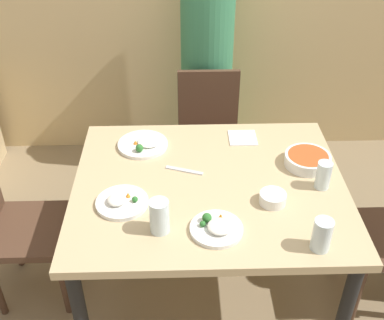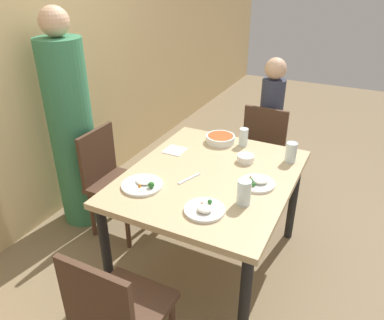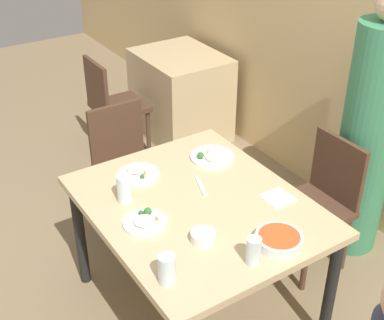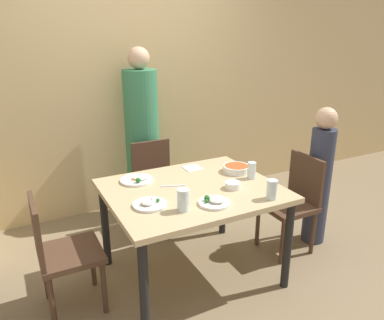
{
  "view_description": "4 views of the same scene",
  "coord_description": "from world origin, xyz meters",
  "px_view_note": "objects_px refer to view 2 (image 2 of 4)",
  "views": [
    {
      "loc": [
        -0.13,
        -1.69,
        2.08
      ],
      "look_at": [
        -0.08,
        -0.01,
        0.88
      ],
      "focal_mm": 45.0,
      "sensor_mm": 36.0,
      "label": 1
    },
    {
      "loc": [
        -1.89,
        -0.81,
        1.93
      ],
      "look_at": [
        -0.15,
        0.06,
        0.9
      ],
      "focal_mm": 35.0,
      "sensor_mm": 36.0,
      "label": 2
    },
    {
      "loc": [
        1.82,
        -1.2,
        2.32
      ],
      "look_at": [
        -0.03,
        -0.01,
        0.98
      ],
      "focal_mm": 50.0,
      "sensor_mm": 36.0,
      "label": 3
    },
    {
      "loc": [
        -1.14,
        -2.22,
        1.82
      ],
      "look_at": [
        -0.04,
        -0.07,
        0.98
      ],
      "focal_mm": 35.0,
      "sensor_mm": 36.0,
      "label": 4
    }
  ],
  "objects_px": {
    "person_child": "(269,128)",
    "bowl_curry": "(220,139)",
    "plate_rice_adult": "(205,210)",
    "chair_adult_spot": "(112,178)",
    "person_adult": "(72,132)",
    "chair_child_spot": "(259,154)",
    "glass_water_tall": "(244,137)"
  },
  "relations": [
    {
      "from": "bowl_curry",
      "to": "person_adult",
      "type": "bearing_deg",
      "value": 111.65
    },
    {
      "from": "chair_child_spot",
      "to": "bowl_curry",
      "type": "relative_size",
      "value": 3.89
    },
    {
      "from": "chair_child_spot",
      "to": "plate_rice_adult",
      "type": "xyz_separation_m",
      "value": [
        -1.33,
        -0.09,
        0.29
      ]
    },
    {
      "from": "plate_rice_adult",
      "to": "glass_water_tall",
      "type": "xyz_separation_m",
      "value": [
        0.88,
        0.09,
        0.05
      ]
    },
    {
      "from": "person_adult",
      "to": "chair_child_spot",
      "type": "bearing_deg",
      "value": -53.83
    },
    {
      "from": "bowl_curry",
      "to": "plate_rice_adult",
      "type": "distance_m",
      "value": 0.89
    },
    {
      "from": "chair_adult_spot",
      "to": "bowl_curry",
      "type": "xyz_separation_m",
      "value": [
        0.42,
        -0.71,
        0.31
      ]
    },
    {
      "from": "bowl_curry",
      "to": "plate_rice_adult",
      "type": "xyz_separation_m",
      "value": [
        -0.85,
        -0.26,
        -0.02
      ]
    },
    {
      "from": "person_adult",
      "to": "plate_rice_adult",
      "type": "bearing_deg",
      "value": -108.23
    },
    {
      "from": "bowl_curry",
      "to": "glass_water_tall",
      "type": "xyz_separation_m",
      "value": [
        0.03,
        -0.17,
        0.04
      ]
    },
    {
      "from": "person_child",
      "to": "bowl_curry",
      "type": "relative_size",
      "value": 5.71
    },
    {
      "from": "chair_child_spot",
      "to": "glass_water_tall",
      "type": "relative_size",
      "value": 6.44
    },
    {
      "from": "chair_adult_spot",
      "to": "glass_water_tall",
      "type": "relative_size",
      "value": 6.44
    },
    {
      "from": "person_child",
      "to": "bowl_curry",
      "type": "height_order",
      "value": "person_child"
    },
    {
      "from": "glass_water_tall",
      "to": "person_adult",
      "type": "bearing_deg",
      "value": 110.02
    },
    {
      "from": "chair_adult_spot",
      "to": "chair_child_spot",
      "type": "distance_m",
      "value": 1.26
    },
    {
      "from": "chair_child_spot",
      "to": "bowl_curry",
      "type": "bearing_deg",
      "value": -109.85
    },
    {
      "from": "chair_adult_spot",
      "to": "person_adult",
      "type": "distance_m",
      "value": 0.47
    },
    {
      "from": "chair_adult_spot",
      "to": "person_adult",
      "type": "xyz_separation_m",
      "value": [
        0.0,
        0.34,
        0.32
      ]
    },
    {
      "from": "plate_rice_adult",
      "to": "chair_adult_spot",
      "type": "bearing_deg",
      "value": 66.02
    },
    {
      "from": "chair_adult_spot",
      "to": "plate_rice_adult",
      "type": "xyz_separation_m",
      "value": [
        -0.43,
        -0.97,
        0.29
      ]
    },
    {
      "from": "chair_child_spot",
      "to": "person_adult",
      "type": "relative_size",
      "value": 0.5
    },
    {
      "from": "chair_child_spot",
      "to": "person_adult",
      "type": "bearing_deg",
      "value": -143.83
    },
    {
      "from": "plate_rice_adult",
      "to": "person_child",
      "type": "bearing_deg",
      "value": 3.19
    },
    {
      "from": "bowl_curry",
      "to": "glass_water_tall",
      "type": "distance_m",
      "value": 0.17
    },
    {
      "from": "chair_child_spot",
      "to": "plate_rice_adult",
      "type": "relative_size",
      "value": 3.74
    },
    {
      "from": "glass_water_tall",
      "to": "chair_child_spot",
      "type": "bearing_deg",
      "value": -0.5
    },
    {
      "from": "person_adult",
      "to": "bowl_curry",
      "type": "distance_m",
      "value": 1.13
    },
    {
      "from": "bowl_curry",
      "to": "person_child",
      "type": "bearing_deg",
      "value": -12.88
    },
    {
      "from": "chair_adult_spot",
      "to": "bowl_curry",
      "type": "distance_m",
      "value": 0.88
    },
    {
      "from": "person_child",
      "to": "glass_water_tall",
      "type": "bearing_deg",
      "value": 179.69
    },
    {
      "from": "chair_child_spot",
      "to": "bowl_curry",
      "type": "distance_m",
      "value": 0.59
    }
  ]
}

